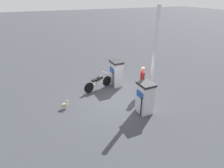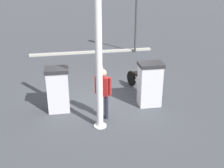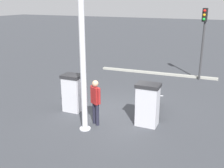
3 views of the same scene
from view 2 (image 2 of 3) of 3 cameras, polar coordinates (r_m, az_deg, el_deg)
ground_plane at (r=10.33m, az=-1.81°, el=-3.39°), size 120.00×120.00×0.00m
fuel_pump_near at (r=9.76m, az=7.90°, el=0.00°), size 0.68×0.87×1.60m
fuel_pump_far at (r=9.46m, az=-11.20°, el=-1.11°), size 0.69×0.80×1.56m
motorcycle_near_pump at (r=10.93m, az=5.94°, el=0.66°), size 1.91×0.79×0.96m
attendant_person at (r=8.71m, az=-1.84°, el=-1.41°), size 0.35×0.54×1.71m
wandering_duck at (r=12.93m, az=-2.17°, el=3.13°), size 0.46×0.20×0.46m
roadside_traffic_light at (r=16.02m, az=5.13°, el=16.07°), size 0.39×0.28×4.03m
canopy_support_pole at (r=7.75m, az=-2.78°, el=5.94°), size 0.40×0.40×4.77m
road_edge_kerb at (r=16.36m, az=-4.21°, el=6.67°), size 0.69×7.23×0.12m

